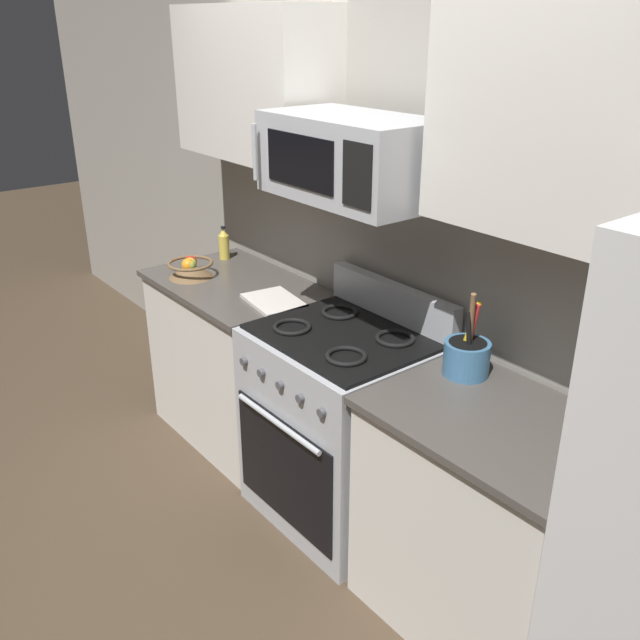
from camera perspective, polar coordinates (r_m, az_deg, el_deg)
name	(u,v)px	position (r m, az deg, el deg)	size (l,w,h in m)	color
ground_plane	(225,568)	(3.18, -7.83, -19.69)	(16.00, 16.00, 0.00)	#473828
wall_back	(412,234)	(3.08, 7.61, 7.07)	(8.00, 0.10, 2.60)	#9E998E
counter_left	(238,359)	(3.81, -6.77, -3.25)	(0.98, 0.65, 0.91)	silver
range_oven	(342,424)	(3.18, 1.80, -8.61)	(0.76, 0.69, 1.09)	#B2B5BA
counter_right	(484,522)	(2.73, 13.42, -15.94)	(0.87, 0.65, 0.91)	silver
microwave	(351,158)	(2.75, 2.58, 13.27)	(0.74, 0.44, 0.32)	#B2B5BA
upper_cabinets_left	(254,84)	(3.51, -5.46, 18.89)	(0.97, 0.34, 0.70)	silver
upper_cabinets_right	(568,122)	(2.29, 19.80, 15.19)	(0.86, 0.34, 0.70)	silver
utensil_crock	(467,356)	(2.69, 12.04, -2.92)	(0.18, 0.18, 0.35)	teal
fruit_basket	(190,268)	(3.72, -10.66, 4.25)	(0.24, 0.24, 0.10)	brown
cutting_board	(274,301)	(3.33, -3.82, 1.56)	(0.31, 0.22, 0.02)	silver
bottle_oil	(224,244)	(3.97, -7.95, 6.24)	(0.06, 0.06, 0.19)	gold
bottle_soy	(629,420)	(2.43, 24.16, -7.52)	(0.06, 0.06, 0.19)	#382314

